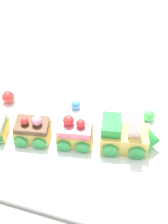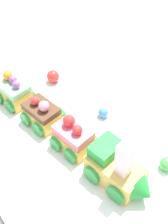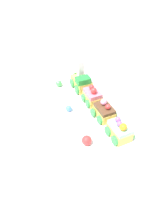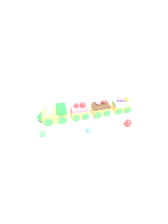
{
  "view_description": "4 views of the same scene",
  "coord_description": "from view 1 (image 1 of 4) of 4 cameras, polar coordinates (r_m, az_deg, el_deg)",
  "views": [
    {
      "loc": [
        0.19,
        -0.48,
        0.61
      ],
      "look_at": [
        0.02,
        0.04,
        0.04
      ],
      "focal_mm": 60.0,
      "sensor_mm": 36.0,
      "label": 1
    },
    {
      "loc": [
        0.33,
        -0.21,
        0.48
      ],
      "look_at": [
        -0.01,
        0.03,
        0.05
      ],
      "focal_mm": 50.0,
      "sensor_mm": 36.0,
      "label": 2
    },
    {
      "loc": [
        -0.46,
        0.13,
        0.41
      ],
      "look_at": [
        -0.04,
        0.03,
        0.03
      ],
      "focal_mm": 28.0,
      "sensor_mm": 36.0,
      "label": 3
    },
    {
      "loc": [
        0.03,
        0.52,
        0.47
      ],
      "look_at": [
        0.01,
        0.02,
        0.06
      ],
      "focal_mm": 28.0,
      "sensor_mm": 36.0,
      "label": 4
    }
  ],
  "objects": [
    {
      "name": "cake_car_chocolate",
      "position": [
        0.77,
        -7.86,
        -2.73
      ],
      "size": [
        0.08,
        0.07,
        0.06
      ],
      "rotation": [
        0.0,
        0.0,
        0.19
      ],
      "color": "#E0BC56",
      "rests_on": "display_board"
    },
    {
      "name": "gumball_red",
      "position": [
        0.86,
        -11.48,
        2.26
      ],
      "size": [
        0.03,
        0.03,
        0.03
      ],
      "primitive_type": "sphere",
      "color": "red",
      "rests_on": "display_board"
    },
    {
      "name": "display_board",
      "position": [
        0.8,
        -2.54,
        -3.35
      ],
      "size": [
        0.73,
        0.38,
        0.01
      ],
      "primitive_type": "cube",
      "color": "white",
      "rests_on": "ground_plane"
    },
    {
      "name": "cake_car_strawberry",
      "position": [
        0.76,
        -1.43,
        -3.2
      ],
      "size": [
        0.08,
        0.07,
        0.07
      ],
      "rotation": [
        0.0,
        0.0,
        0.19
      ],
      "color": "#E0BC56",
      "rests_on": "display_board"
    },
    {
      "name": "ground_plane",
      "position": [
        0.8,
        -2.53,
        -3.63
      ],
      "size": [
        10.0,
        10.0,
        0.0
      ],
      "primitive_type": "plane",
      "color": "gray"
    },
    {
      "name": "gumball_green",
      "position": [
        0.82,
        9.88,
        -0.52
      ],
      "size": [
        0.03,
        0.03,
        0.03
      ],
      "primitive_type": "sphere",
      "color": "#4CBC56",
      "rests_on": "display_board"
    },
    {
      "name": "cake_train_locomotive",
      "position": [
        0.75,
        6.81,
        -3.7
      ],
      "size": [
        0.13,
        0.08,
        0.11
      ],
      "rotation": [
        0.0,
        0.0,
        0.19
      ],
      "color": "#E0BC56",
      "rests_on": "display_board"
    },
    {
      "name": "gumball_blue",
      "position": [
        0.83,
        -1.28,
        1.14
      ],
      "size": [
        0.02,
        0.02,
        0.02
      ],
      "primitive_type": "sphere",
      "color": "#4C84E0",
      "rests_on": "display_board"
    }
  ]
}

